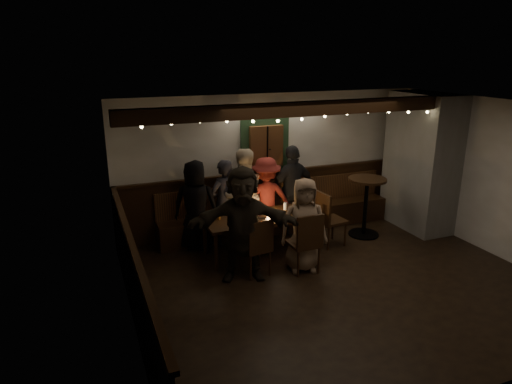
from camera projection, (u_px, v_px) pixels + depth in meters
name	position (u px, v px, depth m)	size (l,w,h in m)	color
room	(352.00, 183.00, 8.16)	(6.02, 5.01, 2.62)	black
dining_table	(260.00, 220.00, 7.65)	(1.91, 0.82, 0.83)	black
chair_near_left	(258.00, 245.00, 6.92)	(0.47, 0.47, 0.93)	black
chair_near_right	(307.00, 240.00, 7.00)	(0.45, 0.45, 0.99)	black
chair_end	(327.00, 216.00, 8.00)	(0.50, 0.50, 1.00)	black
high_top	(366.00, 200.00, 8.42)	(0.70, 0.70, 1.11)	black
person_a	(196.00, 205.00, 7.84)	(0.77, 0.50, 1.58)	black
person_b	(224.00, 202.00, 8.04)	(0.56, 0.37, 1.55)	#222128
person_c	(243.00, 196.00, 8.13)	(0.83, 0.65, 1.72)	#BEAC95
person_d	(266.00, 198.00, 8.32)	(0.98, 0.56, 1.52)	maroon
person_e	(293.00, 190.00, 8.54)	(0.99, 0.41, 1.69)	black
person_f	(243.00, 224.00, 6.76)	(1.63, 0.52, 1.76)	black
person_g	(304.00, 225.00, 7.07)	(0.73, 0.48, 1.50)	#90735A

